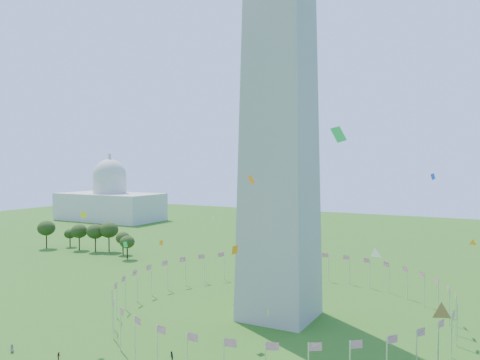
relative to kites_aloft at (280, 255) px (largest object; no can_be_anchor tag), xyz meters
The scene contains 4 objects.
flag_ring 32.43m from the kites_aloft, 113.44° to the left, with size 80.24×80.24×9.00m.
capitol_building 246.48m from the kites_aloft, 140.84° to the left, with size 70.00×35.00×46.00m, color beige, non-canonical shape.
kites_aloft is the anchor object (origin of this frame).
tree_line_west 136.47m from the kites_aloft, 150.60° to the left, with size 55.25×15.77×12.58m.
Camera 1 is at (45.34, -55.61, 37.92)m, focal length 35.00 mm.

